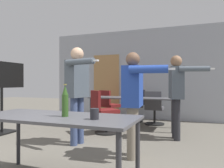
{
  "coord_description": "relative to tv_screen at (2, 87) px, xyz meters",
  "views": [
    {
      "loc": [
        1.64,
        -1.5,
        1.12
      ],
      "look_at": [
        0.25,
        2.18,
        1.1
      ],
      "focal_mm": 35.0,
      "sensor_mm": 36.0,
      "label": 1
    }
  ],
  "objects": [
    {
      "name": "conference_table_near",
      "position": [
        2.6,
        -1.65,
        -0.35
      ],
      "size": [
        1.8,
        0.76,
        0.76
      ],
      "color": "#4C4C51",
      "rests_on": "ground_plane"
    },
    {
      "name": "person_near_casual",
      "position": [
        3.7,
        0.82,
        -0.03
      ],
      "size": [
        0.86,
        0.6,
        1.66
      ],
      "rotation": [
        0.0,
        0.0,
        -1.31
      ],
      "color": "#28282D",
      "rests_on": "ground_plane"
    },
    {
      "name": "person_right_polo",
      "position": [
        2.04,
        -0.19,
        0.04
      ],
      "size": [
        0.76,
        0.73,
        1.77
      ],
      "rotation": [
        0.0,
        0.0,
        -1.79
      ],
      "color": "#3D4C75",
      "rests_on": "ground_plane"
    },
    {
      "name": "office_chair_far_left",
      "position": [
        3.02,
        2.16,
        -0.62
      ],
      "size": [
        0.52,
        0.55,
        0.9
      ],
      "rotation": [
        0.0,
        0.0,
        0.01
      ],
      "color": "black",
      "rests_on": "ground_plane"
    },
    {
      "name": "tv_screen",
      "position": [
        0.0,
        0.0,
        0.0
      ],
      "size": [
        0.44,
        1.29,
        1.6
      ],
      "rotation": [
        0.0,
        0.0,
        1.57
      ],
      "color": "black",
      "rests_on": "ground_plane"
    },
    {
      "name": "office_chair_far_right",
      "position": [
        1.66,
        2.35,
        -0.62
      ],
      "size": [
        0.63,
        0.66,
        0.9
      ],
      "rotation": [
        0.0,
        0.0,
        5.84
      ],
      "color": "black",
      "rests_on": "ground_plane"
    },
    {
      "name": "beer_bottle",
      "position": [
        2.73,
        -1.66,
        -0.11
      ],
      "size": [
        0.07,
        0.07,
        0.35
      ],
      "color": "#2D511E",
      "rests_on": "conference_table_near"
    },
    {
      "name": "office_chair_side_rolled",
      "position": [
        2.14,
        0.76,
        -0.58
      ],
      "size": [
        0.68,
        0.69,
        0.95
      ],
      "rotation": [
        0.0,
        0.0,
        5.54
      ],
      "color": "black",
      "rests_on": "ground_plane"
    },
    {
      "name": "drink_cup",
      "position": [
        3.1,
        -1.72,
        -0.22
      ],
      "size": [
        0.09,
        0.09,
        0.11
      ],
      "color": "#232328",
      "rests_on": "conference_table_near"
    },
    {
      "name": "back_wall",
      "position": [
        2.36,
        3.07,
        0.36
      ],
      "size": [
        5.87,
        0.12,
        2.8
      ],
      "color": "#A3A8B2",
      "rests_on": "ground_plane"
    },
    {
      "name": "office_chair_near_pushed",
      "position": [
        2.46,
        2.53,
        -0.6
      ],
      "size": [
        0.63,
        0.58,
        0.92
      ],
      "rotation": [
        0.0,
        0.0,
        1.87
      ],
      "color": "black",
      "rests_on": "ground_plane"
    },
    {
      "name": "conference_table_far",
      "position": [
        2.56,
        1.64,
        -0.34
      ],
      "size": [
        2.15,
        0.7,
        0.76
      ],
      "color": "#4C4C51",
      "rests_on": "ground_plane"
    },
    {
      "name": "person_left_plaid",
      "position": [
        3.17,
        -0.5,
        -0.09
      ],
      "size": [
        0.79,
        0.67,
        1.58
      ],
      "rotation": [
        0.0,
        0.0,
        -1.48
      ],
      "color": "slate",
      "rests_on": "ground_plane"
    }
  ]
}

